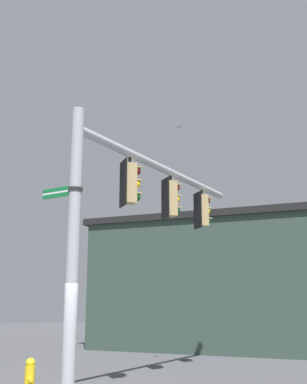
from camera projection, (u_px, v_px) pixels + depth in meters
name	position (u px, v px, depth m)	size (l,w,h in m)	color
signal_pole	(73.00, 250.00, 9.84)	(0.27, 0.27, 6.40)	#ADB2B7
mast_arm	(166.00, 170.00, 13.75)	(0.22, 0.22, 7.93)	#ADB2B7
traffic_light_nearest_pole	(130.00, 183.00, 12.00)	(0.54, 0.49, 1.31)	black
traffic_light_mid_inner	(171.00, 199.00, 13.79)	(0.54, 0.49, 1.31)	black
traffic_light_mid_outer	(203.00, 210.00, 15.57)	(0.54, 0.49, 1.31)	black
street_name_sign	(67.00, 191.00, 10.26)	(0.94, 0.75, 0.22)	#147238
bird_flying	(179.00, 127.00, 15.84)	(0.33, 0.19, 0.10)	gray
storefront_building	(232.00, 283.00, 22.47)	(13.91, 14.00, 5.97)	#33473D
tree_by_storefront	(200.00, 260.00, 26.89)	(3.59, 3.59, 6.29)	#4C3823
fire_hydrant	(30.00, 376.00, 10.95)	(0.35, 0.24, 0.82)	yellow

